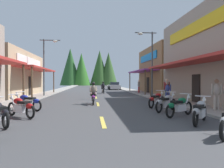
{
  "coord_description": "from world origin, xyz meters",
  "views": [
    {
      "loc": [
        -0.45,
        0.21,
        1.64
      ],
      "look_at": [
        2.6,
        31.3,
        1.16
      ],
      "focal_mm": 33.84,
      "sensor_mm": 36.0,
      "label": 1
    }
  ],
  "objects": [
    {
      "name": "motorcycle_parked_left_4",
      "position": [
        -3.97,
        12.19,
        0.49
      ],
      "size": [
        1.89,
        1.17,
        1.04
      ],
      "rotation": [
        0.0,
        0.0,
        2.61
      ],
      "color": "black",
      "rests_on": "ground"
    },
    {
      "name": "pedestrian_strolling",
      "position": [
        6.16,
        10.78,
        1.01
      ],
      "size": [
        0.56,
        0.31,
        1.73
      ],
      "rotation": [
        0.0,
        0.0,
        1.42
      ],
      "color": "#B2A599",
      "rests_on": "ground"
    },
    {
      "name": "parked_car_curbside",
      "position": [
        3.73,
        39.02,
        0.69
      ],
      "size": [
        2.09,
        4.31,
        1.4
      ],
      "rotation": [
        0.0,
        0.0,
        1.58
      ],
      "color": "silver",
      "rests_on": "ground"
    },
    {
      "name": "treeline_backdrop",
      "position": [
        -1.92,
        77.82,
        6.16
      ],
      "size": [
        21.01,
        8.92,
        13.29
      ],
      "color": "#2F5323",
      "rests_on": "ground"
    },
    {
      "name": "rider_cruising_lead",
      "position": [
        -0.31,
        15.03,
        0.66
      ],
      "size": [
        0.6,
        2.14,
        1.57
      ],
      "rotation": [
        0.0,
        0.0,
        1.55
      ],
      "color": "black",
      "rests_on": "ground"
    },
    {
      "name": "centerline_dashes",
      "position": [
        0.0,
        35.18,
        0.01
      ],
      "size": [
        0.16,
        68.96,
        0.01
      ],
      "color": "#E0C64C",
      "rests_on": "ground"
    },
    {
      "name": "pedestrian_by_shop",
      "position": [
        5.64,
        26.88,
        1.02
      ],
      "size": [
        0.33,
        0.56,
        1.75
      ],
      "rotation": [
        0.0,
        0.0,
        3.36
      ],
      "color": "maroon",
      "rests_on": "ground"
    },
    {
      "name": "motorcycle_parked_right_2",
      "position": [
        3.58,
        9.55,
        0.49
      ],
      "size": [
        1.81,
        1.3,
        1.04
      ],
      "rotation": [
        0.0,
        0.0,
        0.61
      ],
      "color": "black",
      "rests_on": "ground"
    },
    {
      "name": "ground",
      "position": [
        0.0,
        30.44,
        -0.05
      ],
      "size": [
        9.85,
        90.88,
        0.1
      ],
      "primitive_type": "cube",
      "color": "#424244"
    },
    {
      "name": "pedestrian_browsing",
      "position": [
        5.54,
        16.35,
        0.89
      ],
      "size": [
        0.47,
        0.42,
        1.55
      ],
      "rotation": [
        0.0,
        0.0,
        4.07
      ],
      "color": "#333F8C",
      "rests_on": "ground"
    },
    {
      "name": "sidewalk_right",
      "position": [
        5.97,
        30.44,
        0.06
      ],
      "size": [
        2.08,
        90.88,
        0.12
      ],
      "primitive_type": "cube",
      "color": "#9E9991",
      "rests_on": "ground"
    },
    {
      "name": "motorcycle_parked_right_4",
      "position": [
        3.59,
        12.96,
        0.49
      ],
      "size": [
        1.54,
        1.63,
        1.04
      ],
      "rotation": [
        0.0,
        0.0,
        0.82
      ],
      "color": "black",
      "rests_on": "ground"
    },
    {
      "name": "streetlamp_left",
      "position": [
        -5.01,
        22.56,
        3.89
      ],
      "size": [
        2.08,
        0.3,
        5.94
      ],
      "color": "#474C51",
      "rests_on": "ground"
    },
    {
      "name": "pedestrian_waiting",
      "position": [
        5.55,
        16.51,
        1.06
      ],
      "size": [
        0.54,
        0.36,
        1.81
      ],
      "rotation": [
        0.0,
        0.0,
        1.9
      ],
      "color": "#3F593F",
      "rests_on": "ground"
    },
    {
      "name": "motorcycle_parked_right_1",
      "position": [
        3.7,
        7.92,
        0.49
      ],
      "size": [
        1.44,
        1.71,
        1.04
      ],
      "rotation": [
        0.0,
        0.0,
        0.88
      ],
      "color": "black",
      "rests_on": "ground"
    },
    {
      "name": "sidewalk_left",
      "position": [
        -5.97,
        30.44,
        0.06
      ],
      "size": [
        2.08,
        90.88,
        0.12
      ],
      "primitive_type": "cube",
      "color": "#9E9991",
      "rests_on": "ground"
    },
    {
      "name": "motorcycle_parked_right_3",
      "position": [
        3.54,
        11.16,
        0.49
      ],
      "size": [
        1.68,
        1.48,
        1.04
      ],
      "rotation": [
        0.0,
        0.0,
        0.72
      ],
      "color": "black",
      "rests_on": "ground"
    },
    {
      "name": "rider_cruising_trailing",
      "position": [
        1.07,
        27.79,
        0.66
      ],
      "size": [
        0.6,
        2.14,
        1.57
      ],
      "rotation": [
        0.0,
        0.0,
        1.65
      ],
      "color": "black",
      "rests_on": "ground"
    },
    {
      "name": "motorcycle_parked_left_3",
      "position": [
        -3.6,
        10.0,
        0.49
      ],
      "size": [
        1.66,
        1.5,
        1.04
      ],
      "rotation": [
        0.0,
        0.0,
        2.41
      ],
      "color": "black",
      "rests_on": "ground"
    },
    {
      "name": "storefront_right_far",
      "position": [
        10.51,
        27.39,
        3.03
      ],
      "size": [
        8.86,
        10.69,
        6.05
      ],
      "color": "olive",
      "rests_on": "ground"
    },
    {
      "name": "streetlamp_right",
      "position": [
        5.02,
        19.85,
        4.09
      ],
      "size": [
        2.08,
        0.3,
        6.3
      ],
      "color": "#474C51",
      "rests_on": "ground"
    }
  ]
}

